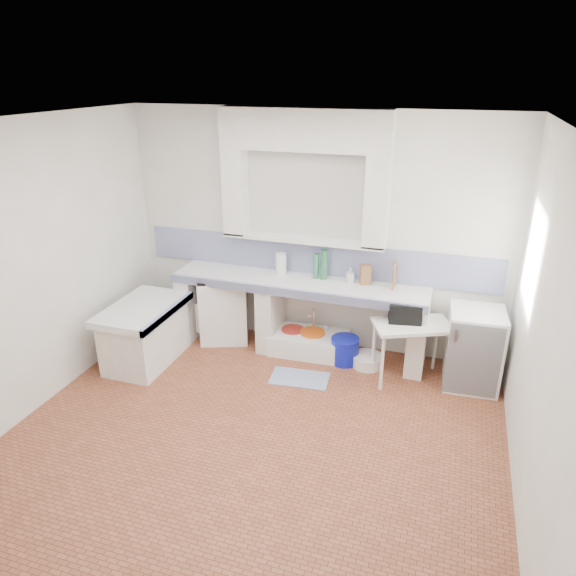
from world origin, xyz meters
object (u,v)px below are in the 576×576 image
(sink, at_px, (309,344))
(fridge, at_px, (474,348))
(stove, at_px, (224,308))
(side_table, at_px, (410,352))

(sink, relative_size, fridge, 1.07)
(stove, height_order, fridge, fridge)
(stove, relative_size, fridge, 0.95)
(side_table, relative_size, fridge, 0.94)
(fridge, bearing_deg, stove, 173.64)
(side_table, bearing_deg, fridge, -14.01)
(fridge, bearing_deg, side_table, -173.11)
(fridge, bearing_deg, sink, 173.10)
(sink, bearing_deg, fridge, -6.49)
(stove, xyz_separation_m, side_table, (2.32, -0.28, -0.07))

